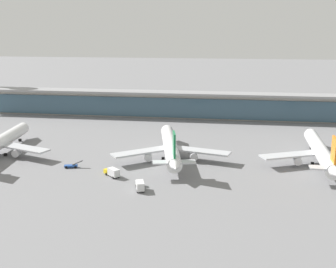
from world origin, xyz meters
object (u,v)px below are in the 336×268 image
Objects in this scene: service_truck_under_wing_white at (140,185)px; service_truck_on_taxiway_yellow at (112,172)px; airliner_right_stand at (321,152)px; service_truck_near_nose_blue at (72,166)px; airliner_centre_stand at (170,147)px.

service_truck_under_wing_white and service_truck_on_taxiway_yellow have the same top height.
airliner_right_stand reaches higher than service_truck_on_taxiway_yellow.
service_truck_on_taxiway_yellow is (17.62, -7.11, 0.88)m from service_truck_near_nose_blue.
service_truck_near_nose_blue is 19.03m from service_truck_on_taxiway_yellow.
airliner_right_stand reaches higher than service_truck_near_nose_blue.
airliner_centre_stand is 38.41m from service_truck_near_nose_blue.
airliner_right_stand is 93.44m from service_truck_near_nose_blue.
airliner_centre_stand reaches higher than service_truck_under_wing_white.
airliner_centre_stand reaches higher than service_truck_on_taxiway_yellow.
airliner_right_stand is (57.04, 1.58, 0.00)m from airliner_centre_stand.
airliner_centre_stand is at bearing 24.96° from service_truck_near_nose_blue.
airliner_right_stand is at bearing 29.86° from service_truck_under_wing_white.
service_truck_on_taxiway_yellow is at bearing -21.97° from service_truck_near_nose_blue.
airliner_right_stand reaches higher than service_truck_under_wing_white.
service_truck_under_wing_white is 1.10× the size of service_truck_on_taxiway_yellow.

